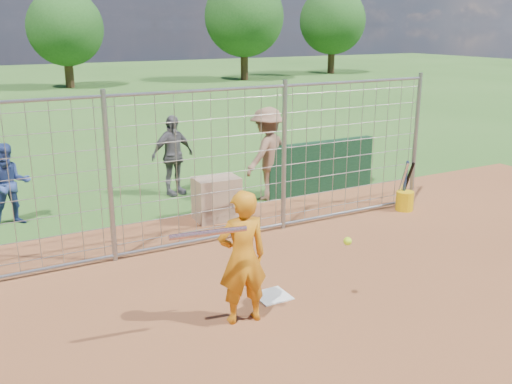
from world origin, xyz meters
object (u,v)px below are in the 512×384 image
batter (242,258)px  bystander_c (267,154)px  bystander_a (9,185)px  equipment_bin (217,199)px  bucket_with_bats (405,198)px  bystander_b (173,155)px

batter → bystander_c: bearing=-116.1°
batter → bystander_a: bearing=-61.4°
bystander_a → bystander_c: (4.81, -0.81, 0.20)m
bystander_c → equipment_bin: 1.72m
bystander_a → bucket_with_bats: bystander_a is taller
bystander_a → equipment_bin: size_ratio=1.86×
bucket_with_bats → bystander_a: bearing=157.8°
equipment_bin → bucket_with_bats: bucket_with_bats is taller
batter → bucket_with_bats: bearing=-146.9°
batter → bystander_b: 5.63m
bystander_b → bystander_c: 2.00m
batter → bystander_b: size_ratio=0.98×
bystander_b → bystander_c: bystander_c is taller
bystander_b → equipment_bin: bystander_b is taller
bystander_b → bucket_with_bats: bearing=-55.0°
bystander_c → bucket_with_bats: bystander_c is taller
equipment_bin → bucket_with_bats: bearing=-17.5°
batter → bucket_with_bats: size_ratio=1.70×
bystander_c → bucket_with_bats: size_ratio=1.94×
bystander_b → bucket_with_bats: size_ratio=1.73×
bucket_with_bats → bystander_b: bearing=138.2°
batter → bystander_a: batter is taller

